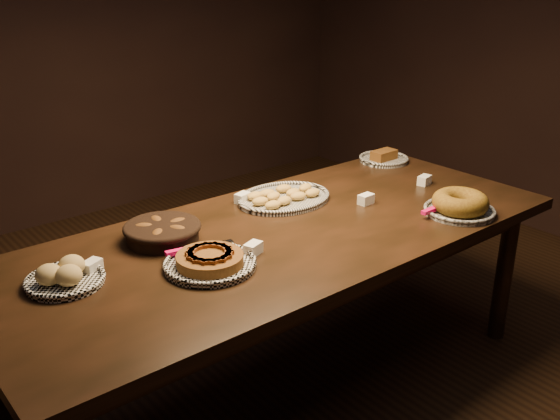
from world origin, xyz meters
TOP-DOWN VIEW (x-y plane):
  - ground at (0.00, 0.00)m, footprint 5.00×5.00m
  - buffet_table at (0.00, 0.00)m, footprint 2.40×1.00m
  - apple_tart_plate at (-0.41, -0.08)m, footprint 0.33×0.33m
  - madeleine_platter at (0.21, 0.26)m, footprint 0.45×0.36m
  - bundt_cake_plate at (0.70, -0.34)m, footprint 0.33×0.31m
  - croissant_basket at (-0.43, 0.23)m, footprint 0.30×0.30m
  - bread_roll_plate at (-0.86, 0.12)m, footprint 0.27×0.27m
  - loaf_plate at (1.02, 0.38)m, footprint 0.27×0.27m
  - tent_cards at (0.09, 0.08)m, footprint 1.72×0.52m

SIDE VIEW (x-z plane):
  - ground at x=0.00m, z-range 0.00..0.00m
  - buffet_table at x=0.00m, z-range 0.30..1.05m
  - madeleine_platter at x=0.21m, z-range 0.74..0.79m
  - loaf_plate at x=1.02m, z-range 0.74..0.80m
  - tent_cards at x=0.09m, z-range 0.75..0.79m
  - apple_tart_plate at x=-0.41m, z-range 0.74..0.81m
  - bread_roll_plate at x=-0.86m, z-range 0.74..0.82m
  - bundt_cake_plate at x=0.70m, z-range 0.74..0.84m
  - croissant_basket at x=-0.43m, z-range 0.76..0.83m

